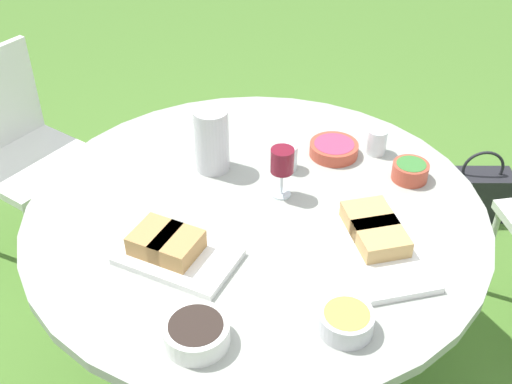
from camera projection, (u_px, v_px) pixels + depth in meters
The scene contains 14 objects.
ground_plane at pixel (256, 360), 2.42m from camera, with size 40.00×40.00×0.00m, color #4C7A2D.
dining_table at pixel (256, 230), 2.03m from camera, with size 1.42×1.42×0.74m.
chair_near_right at pixel (16, 142), 2.66m from camera, with size 0.60×0.60×0.89m.
water_pitcher at pixel (212, 140), 2.08m from camera, with size 0.12×0.11×0.22m.
wine_glass at pixel (282, 162), 1.95m from camera, with size 0.07×0.07×0.17m.
platter_bread_main at pixel (171, 249), 1.78m from camera, with size 0.38×0.32×0.08m.
platter_charcuterie at pixel (377, 238), 1.82m from camera, with size 0.29×0.43×0.07m.
bowl_fries at pixel (346, 321), 1.57m from camera, with size 0.14×0.14×0.06m.
bowl_salad at pixel (410, 170), 2.08m from camera, with size 0.12×0.12×0.06m.
bowl_olives at pixel (196, 332), 1.54m from camera, with size 0.16×0.16×0.06m.
bowl_dip_red at pixel (334, 148), 2.20m from camera, with size 0.17×0.17×0.04m.
cup_water_near at pixel (377, 142), 2.19m from camera, with size 0.07×0.07×0.09m.
cup_water_far at pixel (287, 157), 2.12m from camera, with size 0.07×0.07×0.09m.
handbag at pixel (477, 194), 3.04m from camera, with size 0.30×0.14×0.37m.
Camera 1 is at (-0.01, 1.55, 1.96)m, focal length 45.00 mm.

